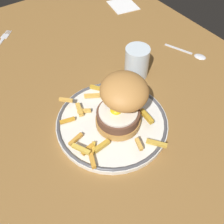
# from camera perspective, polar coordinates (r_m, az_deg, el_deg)

# --- Properties ---
(ground_plane) EXTENTS (1.33, 0.89, 0.04)m
(ground_plane) POSITION_cam_1_polar(r_m,az_deg,el_deg) (0.67, 2.04, -0.54)
(ground_plane) COLOR olive
(dinner_plate) EXTENTS (0.26, 0.26, 0.02)m
(dinner_plate) POSITION_cam_1_polar(r_m,az_deg,el_deg) (0.62, -0.00, -2.26)
(dinner_plate) COLOR white
(dinner_plate) RESTS_ON ground_plane
(burger) EXTENTS (0.13, 0.14, 0.12)m
(burger) POSITION_cam_1_polar(r_m,az_deg,el_deg) (0.56, 2.10, 2.05)
(burger) COLOR #BA813D
(burger) RESTS_ON dinner_plate
(fries_pile) EXTENTS (0.25, 0.20, 0.03)m
(fries_pile) POSITION_cam_1_polar(r_m,az_deg,el_deg) (0.60, -2.21, -2.10)
(fries_pile) COLOR orange
(fries_pile) RESTS_ON dinner_plate
(water_glass) EXTENTS (0.07, 0.07, 0.09)m
(water_glass) POSITION_cam_1_polar(r_m,az_deg,el_deg) (0.72, 5.40, 10.50)
(water_glass) COLOR silver
(water_glass) RESTS_ON ground_plane
(fork) EXTENTS (0.11, 0.11, 0.00)m
(fork) POSITION_cam_1_polar(r_m,az_deg,el_deg) (0.93, -23.16, 13.85)
(fork) COLOR silver
(fork) RESTS_ON ground_plane
(spoon) EXTENTS (0.13, 0.07, 0.01)m
(spoon) POSITION_cam_1_polar(r_m,az_deg,el_deg) (0.85, 17.73, 11.90)
(spoon) COLOR silver
(spoon) RESTS_ON ground_plane
(napkin) EXTENTS (0.12, 0.11, 0.00)m
(napkin) POSITION_cam_1_polar(r_m,az_deg,el_deg) (1.06, 2.44, 22.27)
(napkin) COLOR white
(napkin) RESTS_ON ground_plane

